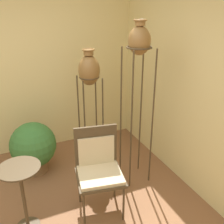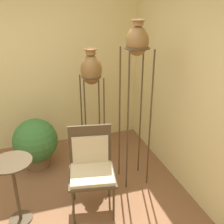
{
  "view_description": "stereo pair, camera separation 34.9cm",
  "coord_description": "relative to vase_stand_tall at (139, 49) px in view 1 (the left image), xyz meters",
  "views": [
    {
      "loc": [
        -0.04,
        -1.98,
        2.26
      ],
      "look_at": [
        1.26,
        0.96,
        0.89
      ],
      "focal_mm": 42.0,
      "sensor_mm": 36.0,
      "label": 1
    },
    {
      "loc": [
        0.28,
        -2.1,
        2.26
      ],
      "look_at": [
        1.26,
        0.96,
        0.89
      ],
      "focal_mm": 42.0,
      "sensor_mm": 36.0,
      "label": 2
    }
  ],
  "objects": [
    {
      "name": "chair",
      "position": [
        -0.64,
        -0.32,
        -1.18
      ],
      "size": [
        0.58,
        0.55,
        0.99
      ],
      "rotation": [
        0.0,
        0.0,
        -0.18
      ],
      "color": "#473823",
      "rests_on": "ground_plane"
    },
    {
      "name": "wall_right",
      "position": [
        0.6,
        -0.64,
        -0.4
      ],
      "size": [
        0.06,
        8.04,
        2.7
      ],
      "color": "beige",
      "rests_on": "ground_plane"
    },
    {
      "name": "side_table",
      "position": [
        -1.46,
        -0.31,
        -1.2
      ],
      "size": [
        0.42,
        0.42,
        0.76
      ],
      "color": "#473823",
      "rests_on": "ground_plane"
    },
    {
      "name": "vase_stand_medium",
      "position": [
        -0.38,
        0.65,
        -0.38
      ],
      "size": [
        0.29,
        0.29,
        1.68
      ],
      "color": "#473823",
      "rests_on": "ground_plane"
    },
    {
      "name": "wall_back",
      "position": [
        -1.45,
        1.41,
        -0.4
      ],
      "size": [
        8.04,
        0.06,
        2.7
      ],
      "color": "beige",
      "rests_on": "ground_plane"
    },
    {
      "name": "potted_plant",
      "position": [
        -1.22,
        0.7,
        -1.35
      ],
      "size": [
        0.63,
        0.63,
        0.74
      ],
      "color": "brown",
      "rests_on": "ground_plane"
    },
    {
      "name": "vase_stand_tall",
      "position": [
        0.0,
        0.0,
        0.0
      ],
      "size": [
        0.31,
        0.31,
        2.07
      ],
      "color": "#473823",
      "rests_on": "ground_plane"
    }
  ]
}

